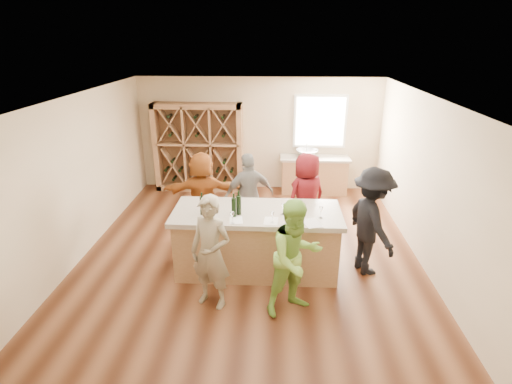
{
  "coord_description": "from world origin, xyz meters",
  "views": [
    {
      "loc": [
        0.44,
        -6.32,
        3.73
      ],
      "look_at": [
        0.1,
        0.2,
        1.15
      ],
      "focal_mm": 28.0,
      "sensor_mm": 36.0,
      "label": 1
    }
  ],
  "objects_px": {
    "tasting_counter_base": "(257,243)",
    "person_near_right": "(296,258)",
    "sink": "(307,153)",
    "wine_bottle_e": "(239,205)",
    "person_far_right": "(306,197)",
    "wine_bottle_d": "(234,207)",
    "person_server": "(371,222)",
    "wine_bottle_b": "(209,209)",
    "wine_bottle_a": "(202,206)",
    "person_near_left": "(211,253)",
    "wine_rack": "(199,148)",
    "person_far_mid": "(249,196)",
    "person_far_left": "(203,193)"
  },
  "relations": [
    {
      "from": "tasting_counter_base",
      "to": "person_near_right",
      "type": "xyz_separation_m",
      "value": [
        0.59,
        -1.05,
        0.36
      ]
    },
    {
      "from": "sink",
      "to": "wine_bottle_e",
      "type": "xyz_separation_m",
      "value": [
        -1.33,
        -3.79,
        0.22
      ]
    },
    {
      "from": "person_far_right",
      "to": "wine_bottle_d",
      "type": "bearing_deg",
      "value": 16.51
    },
    {
      "from": "person_near_right",
      "to": "person_server",
      "type": "relative_size",
      "value": 0.94
    },
    {
      "from": "wine_bottle_e",
      "to": "wine_bottle_b",
      "type": "bearing_deg",
      "value": -165.39
    },
    {
      "from": "wine_bottle_e",
      "to": "person_far_right",
      "type": "xyz_separation_m",
      "value": [
        1.16,
        1.34,
        -0.38
      ]
    },
    {
      "from": "wine_bottle_a",
      "to": "person_near_left",
      "type": "distance_m",
      "value": 0.92
    },
    {
      "from": "wine_bottle_b",
      "to": "tasting_counter_base",
      "type": "bearing_deg",
      "value": 19.06
    },
    {
      "from": "wine_rack",
      "to": "person_far_mid",
      "type": "height_order",
      "value": "wine_rack"
    },
    {
      "from": "wine_bottle_d",
      "to": "person_near_left",
      "type": "height_order",
      "value": "person_near_left"
    },
    {
      "from": "tasting_counter_base",
      "to": "person_near_left",
      "type": "distance_m",
      "value": 1.2
    },
    {
      "from": "sink",
      "to": "wine_bottle_e",
      "type": "height_order",
      "value": "wine_bottle_e"
    },
    {
      "from": "wine_bottle_b",
      "to": "wine_bottle_d",
      "type": "height_order",
      "value": "wine_bottle_d"
    },
    {
      "from": "person_server",
      "to": "wine_bottle_d",
      "type": "bearing_deg",
      "value": 78.66
    },
    {
      "from": "wine_rack",
      "to": "wine_bottle_b",
      "type": "xyz_separation_m",
      "value": [
        0.92,
        -3.98,
        0.12
      ]
    },
    {
      "from": "person_near_right",
      "to": "person_far_right",
      "type": "bearing_deg",
      "value": 51.89
    },
    {
      "from": "wine_bottle_b",
      "to": "person_near_left",
      "type": "height_order",
      "value": "person_near_left"
    },
    {
      "from": "person_near_right",
      "to": "person_server",
      "type": "xyz_separation_m",
      "value": [
        1.26,
        1.11,
        0.05
      ]
    },
    {
      "from": "tasting_counter_base",
      "to": "person_far_right",
      "type": "height_order",
      "value": "person_far_right"
    },
    {
      "from": "person_server",
      "to": "wine_rack",
      "type": "bearing_deg",
      "value": 25.04
    },
    {
      "from": "sink",
      "to": "person_server",
      "type": "distance_m",
      "value": 3.69
    },
    {
      "from": "tasting_counter_base",
      "to": "person_far_right",
      "type": "distance_m",
      "value": 1.54
    },
    {
      "from": "wine_bottle_a",
      "to": "person_far_left",
      "type": "xyz_separation_m",
      "value": [
        -0.28,
        1.48,
        -0.39
      ]
    },
    {
      "from": "tasting_counter_base",
      "to": "person_near_left",
      "type": "bearing_deg",
      "value": -121.87
    },
    {
      "from": "tasting_counter_base",
      "to": "person_far_left",
      "type": "distance_m",
      "value": 1.77
    },
    {
      "from": "wine_bottle_d",
      "to": "person_server",
      "type": "distance_m",
      "value": 2.24
    },
    {
      "from": "wine_bottle_b",
      "to": "person_near_right",
      "type": "distance_m",
      "value": 1.58
    },
    {
      "from": "person_near_left",
      "to": "person_server",
      "type": "bearing_deg",
      "value": 44.3
    },
    {
      "from": "wine_rack",
      "to": "person_near_left",
      "type": "distance_m",
      "value": 4.82
    },
    {
      "from": "wine_bottle_a",
      "to": "wine_bottle_d",
      "type": "distance_m",
      "value": 0.51
    },
    {
      "from": "wine_bottle_d",
      "to": "person_far_mid",
      "type": "xyz_separation_m",
      "value": [
        0.13,
        1.44,
        -0.39
      ]
    },
    {
      "from": "tasting_counter_base",
      "to": "person_far_left",
      "type": "height_order",
      "value": "person_far_left"
    },
    {
      "from": "wine_bottle_e",
      "to": "person_far_right",
      "type": "distance_m",
      "value": 1.82
    },
    {
      "from": "wine_bottle_e",
      "to": "person_far_left",
      "type": "bearing_deg",
      "value": 120.49
    },
    {
      "from": "wine_bottle_e",
      "to": "wine_rack",
      "type": "bearing_deg",
      "value": 109.54
    },
    {
      "from": "wine_bottle_d",
      "to": "person_server",
      "type": "height_order",
      "value": "person_server"
    },
    {
      "from": "sink",
      "to": "person_far_right",
      "type": "bearing_deg",
      "value": -93.95
    },
    {
      "from": "person_near_right",
      "to": "person_far_mid",
      "type": "bearing_deg",
      "value": 78.79
    },
    {
      "from": "wine_rack",
      "to": "tasting_counter_base",
      "type": "relative_size",
      "value": 0.85
    },
    {
      "from": "tasting_counter_base",
      "to": "person_server",
      "type": "xyz_separation_m",
      "value": [
        1.85,
        0.06,
        0.41
      ]
    },
    {
      "from": "tasting_counter_base",
      "to": "wine_bottle_d",
      "type": "height_order",
      "value": "wine_bottle_d"
    },
    {
      "from": "wine_bottle_d",
      "to": "person_far_mid",
      "type": "distance_m",
      "value": 1.49
    },
    {
      "from": "wine_bottle_e",
      "to": "person_server",
      "type": "relative_size",
      "value": 0.17
    },
    {
      "from": "person_near_right",
      "to": "person_far_right",
      "type": "height_order",
      "value": "person_near_right"
    },
    {
      "from": "person_far_right",
      "to": "sink",
      "type": "bearing_deg",
      "value": -126.86
    },
    {
      "from": "sink",
      "to": "person_near_right",
      "type": "height_order",
      "value": "person_near_right"
    },
    {
      "from": "sink",
      "to": "person_far_right",
      "type": "height_order",
      "value": "person_far_right"
    },
    {
      "from": "wine_rack",
      "to": "tasting_counter_base",
      "type": "bearing_deg",
      "value": -66.14
    },
    {
      "from": "wine_bottle_e",
      "to": "person_near_right",
      "type": "xyz_separation_m",
      "value": [
        0.87,
        -0.92,
        -0.38
      ]
    },
    {
      "from": "wine_rack",
      "to": "wine_bottle_d",
      "type": "bearing_deg",
      "value": -71.76
    }
  ]
}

